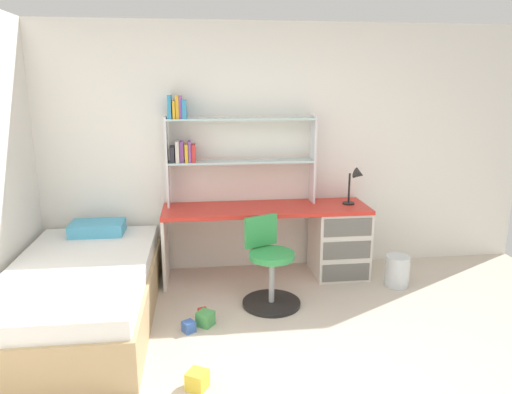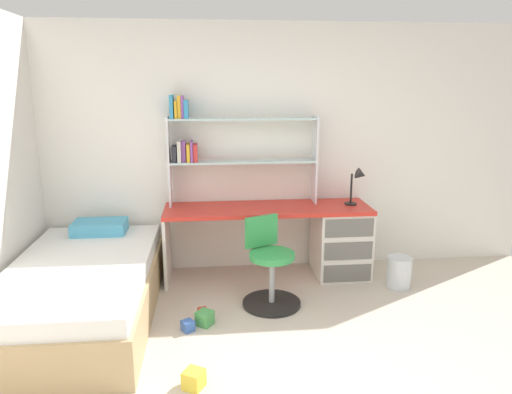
% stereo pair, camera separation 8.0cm
% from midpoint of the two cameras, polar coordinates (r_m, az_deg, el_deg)
% --- Properties ---
extents(room_shell, '(5.59, 5.68, 2.52)m').
position_cam_midpoint_polar(room_shell, '(3.71, -14.76, 2.78)').
color(room_shell, white).
rests_on(room_shell, ground_plane).
extents(desk, '(2.04, 0.58, 0.74)m').
position_cam_midpoint_polar(desk, '(4.85, 7.18, -4.68)').
color(desk, red).
rests_on(desk, ground_plane).
extents(bookshelf_hutch, '(1.48, 0.22, 1.09)m').
position_cam_midpoint_polar(bookshelf_hutch, '(4.67, -5.00, 6.60)').
color(bookshelf_hutch, silver).
rests_on(bookshelf_hutch, desk).
extents(desk_lamp, '(0.20, 0.17, 0.38)m').
position_cam_midpoint_polar(desk_lamp, '(4.79, 11.63, 2.03)').
color(desk_lamp, black).
rests_on(desk_lamp, desk).
extents(swivel_chair, '(0.52, 0.52, 0.78)m').
position_cam_midpoint_polar(swivel_chair, '(4.22, 1.12, -9.00)').
color(swivel_chair, black).
rests_on(swivel_chair, ground_plane).
extents(bed_platform, '(1.15, 2.07, 0.63)m').
position_cam_midpoint_polar(bed_platform, '(4.22, -20.94, -10.71)').
color(bed_platform, tan).
rests_on(bed_platform, ground_plane).
extents(waste_bin, '(0.23, 0.23, 0.31)m').
position_cam_midpoint_polar(waste_bin, '(4.81, 16.28, -8.61)').
color(waste_bin, silver).
rests_on(waste_bin, ground_plane).
extents(toy_block_blue_0, '(0.12, 0.12, 0.09)m').
position_cam_midpoint_polar(toy_block_blue_0, '(3.92, -8.76, -15.27)').
color(toy_block_blue_0, '#3860B7').
rests_on(toy_block_blue_0, ground_plane).
extents(toy_block_red_1, '(0.09, 0.09, 0.07)m').
position_cam_midpoint_polar(toy_block_red_1, '(4.13, -7.02, -13.74)').
color(toy_block_red_1, red).
rests_on(toy_block_red_1, ground_plane).
extents(toy_block_green_2, '(0.17, 0.17, 0.12)m').
position_cam_midpoint_polar(toy_block_green_2, '(3.99, -6.75, -14.43)').
color(toy_block_green_2, '#479E51').
rests_on(toy_block_green_2, ground_plane).
extents(toy_block_yellow_3, '(0.17, 0.17, 0.12)m').
position_cam_midpoint_polar(toy_block_yellow_3, '(3.29, -7.88, -21.12)').
color(toy_block_yellow_3, gold).
rests_on(toy_block_yellow_3, ground_plane).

